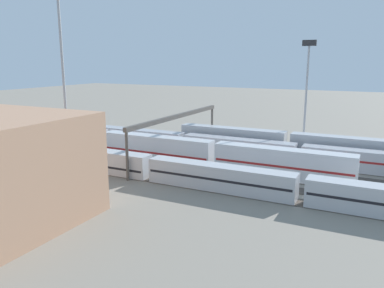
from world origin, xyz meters
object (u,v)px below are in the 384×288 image
(train_on_track_4, at_px, (157,149))
(train_on_track_1, at_px, (288,145))
(signal_gantry, at_px, (178,120))
(train_on_track_2, at_px, (228,147))
(light_mast_1, at_px, (62,59))
(light_mast_0, at_px, (307,80))
(train_on_track_6, at_px, (286,187))

(train_on_track_4, bearing_deg, train_on_track_1, -145.46)
(train_on_track_4, relative_size, signal_gantry, 2.04)
(train_on_track_2, relative_size, light_mast_1, 3.69)
(train_on_track_1, bearing_deg, train_on_track_2, 24.30)
(light_mast_0, distance_m, light_mast_1, 48.56)
(train_on_track_1, height_order, train_on_track_6, train_on_track_1)
(train_on_track_1, height_order, signal_gantry, signal_gantry)
(train_on_track_1, relative_size, light_mast_1, 1.52)
(light_mast_0, height_order, signal_gantry, light_mast_0)
(train_on_track_4, xyz_separation_m, light_mast_1, (9.74, 12.99, 16.84))
(train_on_track_6, bearing_deg, signal_gantry, -30.83)
(train_on_track_6, xyz_separation_m, light_mast_0, (3.62, -32.21, 13.11))
(train_on_track_1, distance_m, light_mast_1, 45.39)
(train_on_track_1, distance_m, signal_gantry, 22.79)
(train_on_track_1, xyz_separation_m, signal_gantry, (19.85, 10.00, 5.03))
(train_on_track_4, bearing_deg, signal_gantry, -111.16)
(train_on_track_2, xyz_separation_m, train_on_track_1, (-11.08, -5.00, 0.55))
(train_on_track_6, distance_m, light_mast_0, 34.96)
(train_on_track_2, distance_m, light_mast_0, 21.98)
(train_on_track_2, height_order, light_mast_1, light_mast_1)
(light_mast_1, bearing_deg, light_mast_0, -133.31)
(signal_gantry, bearing_deg, train_on_track_4, 68.84)
(train_on_track_2, xyz_separation_m, light_mast_0, (-12.73, -12.21, 13.12))
(train_on_track_4, height_order, train_on_track_6, train_on_track_4)
(train_on_track_2, bearing_deg, train_on_track_1, -155.70)
(train_on_track_4, xyz_separation_m, signal_gantry, (-1.94, -5.00, 5.05))
(train_on_track_1, distance_m, train_on_track_6, 25.56)
(light_mast_0, bearing_deg, signal_gantry, 38.66)
(train_on_track_1, relative_size, train_on_track_6, 0.52)
(light_mast_0, relative_size, light_mast_1, 0.75)
(train_on_track_4, distance_m, train_on_track_1, 26.45)
(train_on_track_2, relative_size, signal_gantry, 3.28)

